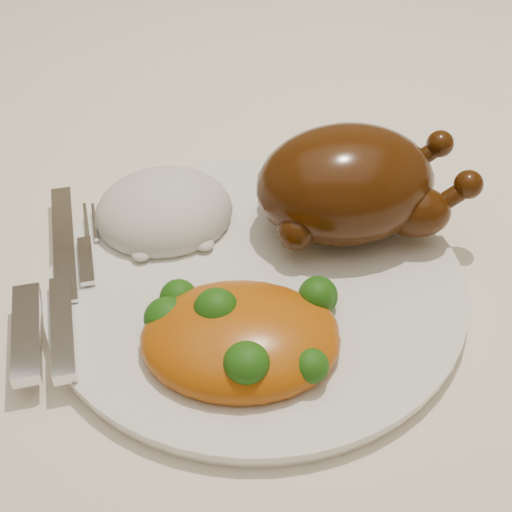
{
  "coord_description": "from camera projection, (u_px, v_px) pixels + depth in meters",
  "views": [
    {
      "loc": [
        0.02,
        -0.53,
        1.13
      ],
      "look_at": [
        0.01,
        -0.16,
        0.8
      ],
      "focal_mm": 50.0,
      "sensor_mm": 36.0,
      "label": 1
    }
  ],
  "objects": [
    {
      "name": "dining_table",
      "position": [
        258.0,
        252.0,
        0.71
      ],
      "size": [
        1.6,
        0.9,
        0.76
      ],
      "color": "brown",
      "rests_on": "floor"
    },
    {
      "name": "tablecloth",
      "position": [
        258.0,
        193.0,
        0.66
      ],
      "size": [
        1.73,
        1.03,
        0.18
      ],
      "color": "white",
      "rests_on": "dining_table"
    },
    {
      "name": "dinner_plate",
      "position": [
        256.0,
        283.0,
        0.52
      ],
      "size": [
        0.3,
        0.3,
        0.01
      ],
      "primitive_type": "cylinder",
      "rotation": [
        0.0,
        0.0,
        0.03
      ],
      "color": "white",
      "rests_on": "tablecloth"
    },
    {
      "name": "roast_chicken",
      "position": [
        350.0,
        184.0,
        0.53
      ],
      "size": [
        0.18,
        0.13,
        0.09
      ],
      "rotation": [
        0.0,
        0.0,
        0.24
      ],
      "color": "#401E06",
      "rests_on": "dinner_plate"
    },
    {
      "name": "rice_mound",
      "position": [
        164.0,
        212.0,
        0.55
      ],
      "size": [
        0.13,
        0.12,
        0.06
      ],
      "rotation": [
        0.0,
        0.0,
        0.29
      ],
      "color": "white",
      "rests_on": "dinner_plate"
    },
    {
      "name": "mac_and_cheese",
      "position": [
        245.0,
        334.0,
        0.46
      ],
      "size": [
        0.13,
        0.1,
        0.05
      ],
      "rotation": [
        0.0,
        0.0,
        0.02
      ],
      "color": "#C6640C",
      "rests_on": "dinner_plate"
    },
    {
      "name": "cutlery",
      "position": [
        55.0,
        299.0,
        0.49
      ],
      "size": [
        0.07,
        0.2,
        0.01
      ],
      "rotation": [
        0.0,
        0.0,
        0.28
      ],
      "color": "silver",
      "rests_on": "dinner_plate"
    }
  ]
}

